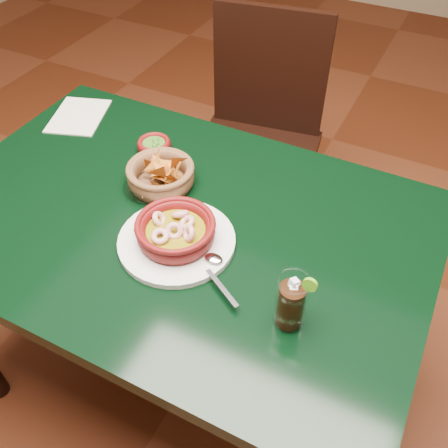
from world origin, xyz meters
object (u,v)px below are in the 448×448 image
at_px(chip_basket, 161,175).
at_px(cola_drink, 291,303).
at_px(dining_table, 178,246).
at_px(dining_chair, 258,136).
at_px(shrimp_plate, 176,233).

xyz_separation_m(chip_basket, cola_drink, (0.44, -0.24, 0.03)).
height_order(dining_table, cola_drink, cola_drink).
height_order(dining_table, chip_basket, chip_basket).
bearing_deg(dining_chair, shrimp_plate, -80.14).
xyz_separation_m(dining_chair, cola_drink, (0.44, -0.86, 0.30)).
bearing_deg(chip_basket, shrimp_plate, -48.82).
bearing_deg(shrimp_plate, chip_basket, 131.18).
distance_m(dining_chair, cola_drink, 1.01).
relative_size(dining_table, dining_chair, 1.28).
bearing_deg(dining_chair, dining_table, -82.81).
relative_size(shrimp_plate, cola_drink, 2.30).
distance_m(dining_table, shrimp_plate, 0.16).
relative_size(dining_chair, cola_drink, 6.38).
height_order(dining_chair, chip_basket, dining_chair).
height_order(dining_chair, shrimp_plate, dining_chair).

